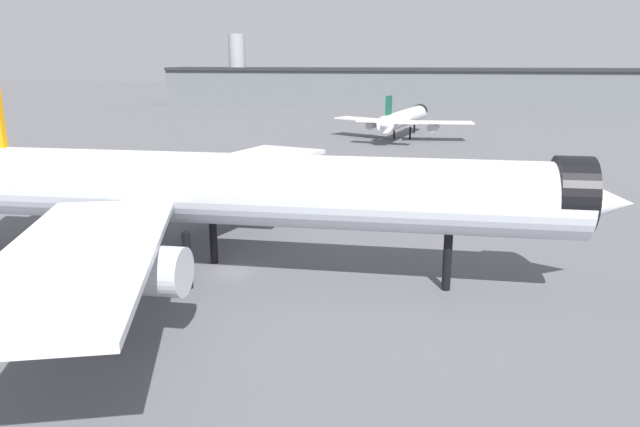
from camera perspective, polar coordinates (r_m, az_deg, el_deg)
ground at (r=57.71m, az=-8.52°, el=-5.63°), size 900.00×900.00×0.00m
airliner_near_gate at (r=54.44m, az=-9.11°, el=2.22°), size 69.27×63.23×18.85m
airliner_far_taxiway at (r=154.42m, az=8.10°, el=9.07°), size 35.71×39.66×11.56m
terminal_building at (r=257.61m, az=14.08°, el=11.69°), size 260.44×34.11×30.09m
traffic_cone_near_nose at (r=74.98m, az=20.64°, el=-1.41°), size 0.49×0.49×0.61m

